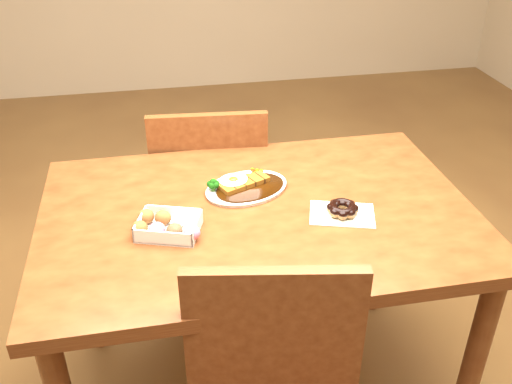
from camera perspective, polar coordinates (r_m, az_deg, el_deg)
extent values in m
cube|color=#532510|center=(1.60, 0.22, -2.38)|extent=(1.20, 0.80, 0.04)
cylinder|color=#532510|center=(1.78, 20.68, -16.59)|extent=(0.06, 0.06, 0.71)
cylinder|color=#532510|center=(2.09, -16.49, -7.36)|extent=(0.06, 0.06, 0.71)
cylinder|color=#532510|center=(2.22, 12.30, -4.18)|extent=(0.06, 0.06, 0.71)
cube|color=#532510|center=(2.25, -4.61, -0.66)|extent=(0.45, 0.45, 0.04)
cylinder|color=#532510|center=(2.52, -0.68, -2.77)|extent=(0.04, 0.04, 0.41)
cylinder|color=#532510|center=(2.52, -8.41, -3.20)|extent=(0.04, 0.04, 0.41)
cylinder|color=#532510|center=(2.25, 0.15, -7.58)|extent=(0.04, 0.04, 0.41)
cylinder|color=#532510|center=(2.25, -8.59, -8.07)|extent=(0.04, 0.04, 0.41)
cube|color=#532510|center=(1.97, -4.70, 2.38)|extent=(0.40, 0.06, 0.40)
cube|color=#532510|center=(1.32, 1.79, -14.60)|extent=(0.40, 0.10, 0.40)
ellipsoid|color=white|center=(1.68, -0.95, 0.37)|extent=(0.29, 0.25, 0.01)
ellipsoid|color=black|center=(1.66, -0.59, 0.45)|extent=(0.25, 0.21, 0.01)
cube|color=#6B380C|center=(1.67, -1.17, 0.87)|extent=(0.16, 0.11, 0.02)
ellipsoid|color=white|center=(1.67, -2.27, 1.21)|extent=(0.11, 0.10, 0.01)
ellipsoid|color=#FFB214|center=(1.67, -2.27, 1.24)|extent=(0.03, 0.03, 0.02)
cube|color=white|center=(1.50, -8.72, -3.33)|extent=(0.19, 0.16, 0.04)
ellipsoid|color=brown|center=(1.50, -11.56, -3.57)|extent=(0.04, 0.04, 0.04)
ellipsoid|color=pink|center=(1.49, -9.87, -3.73)|extent=(0.04, 0.04, 0.04)
ellipsoid|color=black|center=(1.47, -8.15, -3.88)|extent=(0.04, 0.04, 0.04)
ellipsoid|color=pink|center=(1.46, -6.41, -4.04)|extent=(0.04, 0.04, 0.04)
ellipsoid|color=brown|center=(1.54, -10.94, -2.42)|extent=(0.04, 0.04, 0.04)
ellipsoid|color=brown|center=(1.53, -9.30, -2.56)|extent=(0.04, 0.04, 0.04)
ellipsoid|color=beige|center=(1.52, -7.62, -2.70)|extent=(0.04, 0.04, 0.04)
cube|color=silver|center=(1.58, 8.60, -2.19)|extent=(0.20, 0.17, 0.00)
torus|color=olive|center=(1.58, 8.64, -1.72)|extent=(0.11, 0.11, 0.03)
torus|color=black|center=(1.57, 8.67, -1.49)|extent=(0.09, 0.09, 0.02)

